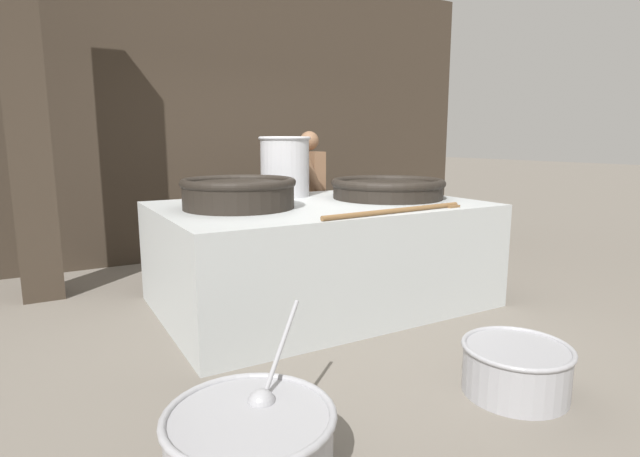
{
  "coord_description": "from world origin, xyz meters",
  "views": [
    {
      "loc": [
        -2.24,
        -3.92,
        1.51
      ],
      "look_at": [
        0.0,
        0.0,
        0.71
      ],
      "focal_mm": 28.0,
      "sensor_mm": 36.0,
      "label": 1
    }
  ],
  "objects": [
    {
      "name": "ground_plane",
      "position": [
        0.0,
        0.0,
        0.0
      ],
      "size": [
        60.0,
        60.0,
        0.0
      ],
      "primitive_type": "plane",
      "color": "slate"
    },
    {
      "name": "giant_wok_far",
      "position": [
        0.77,
        0.01,
        1.04
      ],
      "size": [
        1.12,
        1.12,
        0.19
      ],
      "color": "black",
      "rests_on": "hearth_platform"
    },
    {
      "name": "hearth_platform",
      "position": [
        0.0,
        0.0,
        0.47
      ],
      "size": [
        2.85,
        1.9,
        0.94
      ],
      "color": "#B2B7B7",
      "rests_on": "ground_plane"
    },
    {
      "name": "support_pillar",
      "position": [
        -2.26,
        1.47,
        1.84
      ],
      "size": [
        0.36,
        0.36,
        3.68
      ],
      "primitive_type": "cube",
      "color": "#382D23",
      "rests_on": "ground_plane"
    },
    {
      "name": "stirring_paddle",
      "position": [
        0.26,
        -0.84,
        0.96
      ],
      "size": [
        1.41,
        0.18,
        0.04
      ],
      "rotation": [
        0.0,
        0.0,
        0.08
      ],
      "color": "brown",
      "rests_on": "hearth_platform"
    },
    {
      "name": "back_wall",
      "position": [
        0.0,
        2.51,
        1.84
      ],
      "size": [
        7.62,
        0.24,
        3.68
      ],
      "primitive_type": "cube",
      "color": "#382D23",
      "rests_on": "ground_plane"
    },
    {
      "name": "prep_bowl_vegetables",
      "position": [
        -1.5,
        -1.99,
        0.18
      ],
      "size": [
        0.87,
        0.83,
        0.64
      ],
      "color": "#9E9EA3",
      "rests_on": "ground_plane"
    },
    {
      "name": "stock_pot",
      "position": [
        -0.02,
        0.67,
        1.25
      ],
      "size": [
        0.53,
        0.53,
        0.6
      ],
      "color": "#B7B7BC",
      "rests_on": "hearth_platform"
    },
    {
      "name": "prep_bowl_meat",
      "position": [
        0.17,
        -2.07,
        0.17
      ],
      "size": [
        0.65,
        0.65,
        0.31
      ],
      "color": "#9E9EA3",
      "rests_on": "ground_plane"
    },
    {
      "name": "giant_wok_near",
      "position": [
        -0.76,
        0.05,
        1.08
      ],
      "size": [
        0.97,
        0.97,
        0.25
      ],
      "color": "black",
      "rests_on": "hearth_platform"
    },
    {
      "name": "cook",
      "position": [
        0.59,
        1.3,
        0.87
      ],
      "size": [
        0.38,
        0.59,
        1.61
      ],
      "rotation": [
        0.0,
        0.0,
        3.19
      ],
      "color": "brown",
      "rests_on": "ground_plane"
    }
  ]
}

